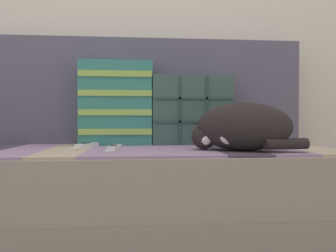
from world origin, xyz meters
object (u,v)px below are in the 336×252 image
object	(u,v)px
couch	(131,190)
game_remote_far	(86,145)
game_remote_near	(114,148)
throw_pillow_striped	(116,103)
sleeping_cat	(240,128)
throw_pillow_quilted	(191,110)

from	to	relation	value
couch	game_remote_far	world-z (taller)	game_remote_far
game_remote_near	throw_pillow_striped	bearing A→B (deg)	91.67
couch	throw_pillow_striped	xyz separation A→B (m)	(-0.08, 0.18, 0.41)
couch	sleeping_cat	size ratio (longest dim) A/B	4.27
couch	game_remote_near	world-z (taller)	game_remote_near
couch	throw_pillow_striped	size ratio (longest dim) A/B	4.50
throw_pillow_striped	game_remote_near	bearing A→B (deg)	-88.33
throw_pillow_quilted	couch	bearing A→B (deg)	-150.32
throw_pillow_striped	game_remote_far	xyz separation A→B (m)	(-0.13, -0.14, -0.20)
throw_pillow_striped	sleeping_cat	size ratio (longest dim) A/B	0.95
sleeping_cat	game_remote_far	distance (m)	0.70
throw_pillow_striped	game_remote_far	size ratio (longest dim) A/B	2.15
couch	game_remote_near	distance (m)	0.24
couch	throw_pillow_quilted	xyz separation A→B (m)	(0.31, 0.18, 0.37)
couch	throw_pillow_striped	world-z (taller)	throw_pillow_striped
throw_pillow_striped	sleeping_cat	bearing A→B (deg)	-35.04
sleeping_cat	game_remote_near	xyz separation A→B (m)	(-0.52, 0.10, -0.08)
couch	game_remote_far	size ratio (longest dim) A/B	9.66
throw_pillow_striped	game_remote_far	world-z (taller)	throw_pillow_striped
sleeping_cat	game_remote_near	world-z (taller)	sleeping_cat
game_remote_far	throw_pillow_quilted	bearing A→B (deg)	15.48
game_remote_near	sleeping_cat	bearing A→B (deg)	-10.45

